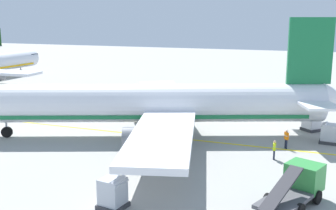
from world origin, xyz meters
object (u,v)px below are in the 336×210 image
Objects in this scene: cargo_container_far at (330,134)px; crew_marshaller at (286,138)px; service_truck_baggage at (298,185)px; cargo_container_mid at (311,122)px; airliner_foreground at (148,104)px; cargo_container_near at (113,193)px; crew_loader_right at (274,148)px.

crew_marshaller is at bearing 131.38° from cargo_container_far.
service_truck_baggage reaches higher than cargo_container_far.
cargo_container_mid reaches higher than crew_marshaller.
crew_marshaller is (11.46, 1.65, -0.12)m from service_truck_baggage.
airliner_foreground is 20.44× the size of cargo_container_far.
airliner_foreground reaches higher than cargo_container_mid.
cargo_container_far is (14.77, -2.11, -0.26)m from service_truck_baggage.
airliner_foreground is 17.86m from cargo_container_far.
cargo_container_near is at bearing 146.48° from cargo_container_far.
crew_marshaller is 1.06× the size of crew_loader_right.
airliner_foreground is 22.34× the size of crew_marshaller.
crew_loader_right is at bearing 166.05° from cargo_container_mid.
service_truck_baggage is at bearing -65.71° from cargo_container_near.
airliner_foreground is 6.29× the size of service_truck_baggage.
service_truck_baggage is 14.92m from cargo_container_far.
crew_marshaller is (-7.40, 1.98, 0.17)m from cargo_container_mid.
cargo_container_near is 15.56m from crew_loader_right.
cargo_container_near reaches higher than crew_loader_right.
cargo_container_far is 1.09× the size of crew_marshaller.
crew_loader_right is (-2.61, -12.74, -2.40)m from airliner_foreground.
airliner_foreground is at bearing 103.47° from cargo_container_far.
cargo_container_far is at bearing -76.53° from airliner_foreground.
cargo_container_near is (-4.94, 10.95, -0.19)m from service_truck_baggage.
service_truck_baggage is 3.78× the size of crew_loader_right.
service_truck_baggage is 8.37m from crew_loader_right.
cargo_container_far is 1.16× the size of crew_loader_right.
cargo_container_mid is 1.20× the size of cargo_container_far.
service_truck_baggage is 18.86m from cargo_container_mid.
cargo_container_near is at bearing 114.29° from service_truck_baggage.
crew_marshaller is (-3.31, 3.75, 0.14)m from cargo_container_far.
cargo_container_mid is 1.31× the size of crew_marshaller.
service_truck_baggage is at bearing -171.83° from crew_marshaller.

